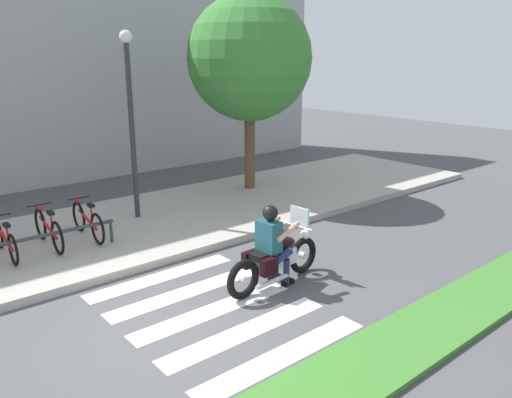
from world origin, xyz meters
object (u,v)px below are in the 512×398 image
object	(u,v)px
rider	(272,240)
bicycle_2	(48,229)
bicycle_3	(88,221)
bike_rack	(36,239)
bicycle_1	(5,240)
street_lamp	(131,111)
tree_near_rack	(249,59)
motorcycle	(275,259)

from	to	relation	value
rider	bicycle_2	world-z (taller)	rider
bicycle_3	bike_rack	size ratio (longest dim) A/B	0.57
bike_rack	rider	bearing A→B (deg)	-50.14
bicycle_1	bike_rack	distance (m)	0.69
rider	bicycle_1	bearing A→B (deg)	129.28
bicycle_3	street_lamp	xyz separation A→B (m)	(1.44, 0.64, 2.11)
bicycle_2	tree_near_rack	size ratio (longest dim) A/B	0.32
bicycle_3	tree_near_rack	world-z (taller)	tree_near_rack
bicycle_1	motorcycle	bearing A→B (deg)	-50.04
motorcycle	bike_rack	size ratio (longest dim) A/B	0.72
bike_rack	tree_near_rack	xyz separation A→B (m)	(6.37, 1.60, 3.15)
bike_rack	street_lamp	distance (m)	3.55
rider	bike_rack	world-z (taller)	rider
rider	street_lamp	world-z (taller)	street_lamp
bicycle_2	tree_near_rack	distance (m)	6.85
bike_rack	street_lamp	world-z (taller)	street_lamp
rider	bicycle_2	bearing A→B (deg)	121.60
rider	tree_near_rack	distance (m)	6.74
bicycle_1	bicycle_3	distance (m)	1.59
tree_near_rack	bicycle_2	bearing A→B (deg)	-170.09
street_lamp	bike_rack	bearing A→B (deg)	-155.55
tree_near_rack	rider	bearing A→B (deg)	-125.73
rider	bicycle_2	distance (m)	4.60
bike_rack	motorcycle	bearing A→B (deg)	-49.35
street_lamp	tree_near_rack	distance (m)	3.91
street_lamp	bicycle_3	bearing A→B (deg)	-155.96
bike_rack	street_lamp	bearing A→B (deg)	24.45
motorcycle	tree_near_rack	size ratio (longest dim) A/B	0.40
motorcycle	rider	distance (m)	0.38
motorcycle	street_lamp	distance (m)	5.04
bicycle_2	bicycle_3	bearing A→B (deg)	0.00
bike_rack	bicycle_2	bearing A→B (deg)	54.36
bicycle_1	bike_rack	bearing A→B (deg)	-54.45
rider	bicycle_1	world-z (taller)	rider
bicycle_1	bike_rack	size ratio (longest dim) A/B	0.56
tree_near_rack	bike_rack	bearing A→B (deg)	-165.91
motorcycle	bike_rack	xyz separation A→B (m)	(-2.88, 3.35, 0.09)
motorcycle	rider	bearing A→B (deg)	-178.02
bicycle_2	street_lamp	distance (m)	3.14
bike_rack	bicycle_3	bearing A→B (deg)	24.94
motorcycle	bicycle_1	world-z (taller)	motorcycle
motorcycle	bicycle_1	bearing A→B (deg)	129.96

